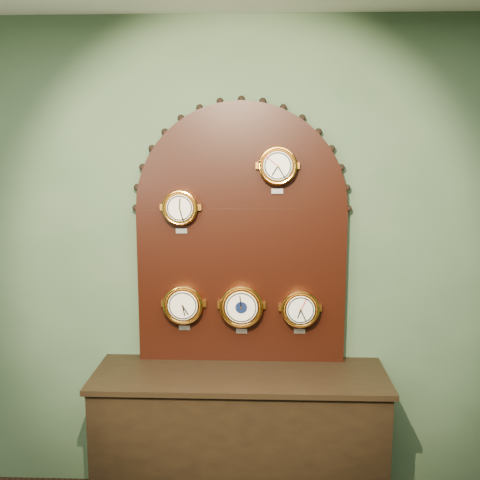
{
  "coord_description": "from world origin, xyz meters",
  "views": [
    {
      "loc": [
        0.12,
        -0.85,
        2.1
      ],
      "look_at": [
        0.0,
        2.25,
        1.58
      ],
      "focal_mm": 43.64,
      "sensor_mm": 36.0,
      "label": 1
    }
  ],
  "objects_px": {
    "arabic_clock": "(278,166)",
    "tide_clock": "(300,309)",
    "hygrometer": "(183,304)",
    "shop_counter": "(240,445)",
    "display_board": "(241,226)",
    "roman_clock": "(180,208)",
    "barometer": "(241,306)"
  },
  "relations": [
    {
      "from": "hygrometer",
      "to": "tide_clock",
      "type": "distance_m",
      "value": 0.67
    },
    {
      "from": "display_board",
      "to": "roman_clock",
      "type": "bearing_deg",
      "value": -169.02
    },
    {
      "from": "hygrometer",
      "to": "shop_counter",
      "type": "bearing_deg",
      "value": -24.82
    },
    {
      "from": "barometer",
      "to": "arabic_clock",
      "type": "bearing_deg",
      "value": 0.3
    },
    {
      "from": "display_board",
      "to": "arabic_clock",
      "type": "height_order",
      "value": "display_board"
    },
    {
      "from": "shop_counter",
      "to": "arabic_clock",
      "type": "height_order",
      "value": "arabic_clock"
    },
    {
      "from": "tide_clock",
      "to": "hygrometer",
      "type": "bearing_deg",
      "value": -179.97
    },
    {
      "from": "arabic_clock",
      "to": "hygrometer",
      "type": "distance_m",
      "value": 0.96
    },
    {
      "from": "hygrometer",
      "to": "tide_clock",
      "type": "xyz_separation_m",
      "value": [
        0.67,
        0.0,
        -0.02
      ]
    },
    {
      "from": "arabic_clock",
      "to": "barometer",
      "type": "distance_m",
      "value": 0.82
    },
    {
      "from": "barometer",
      "to": "tide_clock",
      "type": "bearing_deg",
      "value": 0.15
    },
    {
      "from": "arabic_clock",
      "to": "tide_clock",
      "type": "distance_m",
      "value": 0.82
    },
    {
      "from": "display_board",
      "to": "hygrometer",
      "type": "height_order",
      "value": "display_board"
    },
    {
      "from": "display_board",
      "to": "hygrometer",
      "type": "bearing_deg",
      "value": -168.63
    },
    {
      "from": "arabic_clock",
      "to": "hygrometer",
      "type": "bearing_deg",
      "value": -179.95
    },
    {
      "from": "barometer",
      "to": "hygrometer",
      "type": "bearing_deg",
      "value": 179.9
    },
    {
      "from": "hygrometer",
      "to": "roman_clock",
      "type": "bearing_deg",
      "value": 174.58
    },
    {
      "from": "arabic_clock",
      "to": "hygrometer",
      "type": "xyz_separation_m",
      "value": [
        -0.53,
        -0.0,
        -0.79
      ]
    },
    {
      "from": "shop_counter",
      "to": "roman_clock",
      "type": "bearing_deg",
      "value": 155.6
    },
    {
      "from": "arabic_clock",
      "to": "barometer",
      "type": "height_order",
      "value": "arabic_clock"
    },
    {
      "from": "shop_counter",
      "to": "barometer",
      "type": "height_order",
      "value": "barometer"
    },
    {
      "from": "hygrometer",
      "to": "barometer",
      "type": "distance_m",
      "value": 0.33
    },
    {
      "from": "roman_clock",
      "to": "tide_clock",
      "type": "height_order",
      "value": "roman_clock"
    },
    {
      "from": "hygrometer",
      "to": "tide_clock",
      "type": "bearing_deg",
      "value": 0.03
    },
    {
      "from": "shop_counter",
      "to": "display_board",
      "type": "height_order",
      "value": "display_board"
    },
    {
      "from": "shop_counter",
      "to": "display_board",
      "type": "distance_m",
      "value": 1.25
    },
    {
      "from": "shop_counter",
      "to": "display_board",
      "type": "bearing_deg",
      "value": 90.0
    },
    {
      "from": "arabic_clock",
      "to": "barometer",
      "type": "relative_size",
      "value": 0.88
    },
    {
      "from": "shop_counter",
      "to": "barometer",
      "type": "bearing_deg",
      "value": 88.79
    },
    {
      "from": "hygrometer",
      "to": "tide_clock",
      "type": "relative_size",
      "value": 1.04
    },
    {
      "from": "shop_counter",
      "to": "barometer",
      "type": "distance_m",
      "value": 0.79
    },
    {
      "from": "hygrometer",
      "to": "barometer",
      "type": "xyz_separation_m",
      "value": [
        0.33,
        -0.0,
        -0.01
      ]
    }
  ]
}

